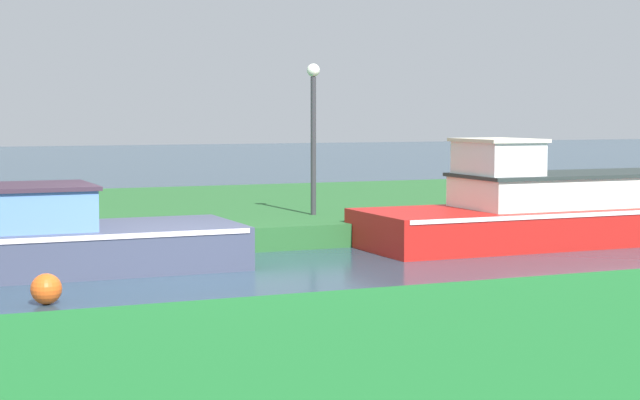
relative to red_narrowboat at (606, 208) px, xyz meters
The scene contains 5 objects.
ground_plane 8.09m from the red_narrowboat, behind, with size 120.00×120.00×0.00m, color #283E4F.
riverbank_far 9.87m from the red_narrowboat, 143.99° to the left, with size 72.00×10.00×0.40m, color #265D2B.
red_narrowboat is the anchor object (origin of this frame).
lamp_post 5.53m from the red_narrowboat, 151.13° to the left, with size 0.24×0.24×2.78m.
channel_buoy 10.56m from the red_narrowboat, 165.65° to the right, with size 0.37×0.37×0.37m, color #E55919.
Camera 1 is at (-4.04, -14.07, 2.28)m, focal length 58.90 mm.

